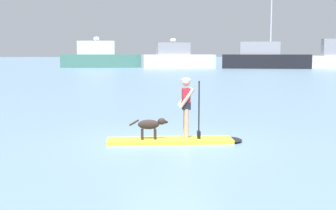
{
  "coord_description": "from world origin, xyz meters",
  "views": [
    {
      "loc": [
        -0.69,
        -12.03,
        2.43
      ],
      "look_at": [
        0.0,
        1.0,
        0.9
      ],
      "focal_mm": 48.69,
      "sensor_mm": 36.0,
      "label": 1
    }
  ],
  "objects_px": {
    "person_paddler": "(187,104)",
    "moored_boat_outer": "(264,58)",
    "paddleboard": "(178,141)",
    "moored_boat_starboard": "(177,58)",
    "moored_boat_port": "(101,57)",
    "dog": "(150,125)"
  },
  "relations": [
    {
      "from": "moored_boat_port",
      "to": "moored_boat_outer",
      "type": "height_order",
      "value": "moored_boat_outer"
    },
    {
      "from": "person_paddler",
      "to": "moored_boat_port",
      "type": "xyz_separation_m",
      "value": [
        -7.68,
        58.75,
        0.49
      ]
    },
    {
      "from": "person_paddler",
      "to": "moored_boat_port",
      "type": "bearing_deg",
      "value": 97.44
    },
    {
      "from": "paddleboard",
      "to": "moored_boat_starboard",
      "type": "height_order",
      "value": "moored_boat_starboard"
    },
    {
      "from": "moored_boat_starboard",
      "to": "moored_boat_outer",
      "type": "relative_size",
      "value": 0.85
    },
    {
      "from": "person_paddler",
      "to": "moored_boat_port",
      "type": "relative_size",
      "value": 0.13
    },
    {
      "from": "person_paddler",
      "to": "moored_boat_outer",
      "type": "xyz_separation_m",
      "value": [
        16.35,
        53.43,
        0.43
      ]
    },
    {
      "from": "paddleboard",
      "to": "moored_boat_outer",
      "type": "relative_size",
      "value": 0.28
    },
    {
      "from": "person_paddler",
      "to": "dog",
      "type": "distance_m",
      "value": 1.13
    },
    {
      "from": "paddleboard",
      "to": "moored_boat_starboard",
      "type": "xyz_separation_m",
      "value": [
        4.0,
        55.28,
        1.4
      ]
    },
    {
      "from": "paddleboard",
      "to": "moored_boat_outer",
      "type": "distance_m",
      "value": 55.97
    },
    {
      "from": "moored_boat_starboard",
      "to": "moored_boat_outer",
      "type": "height_order",
      "value": "moored_boat_outer"
    },
    {
      "from": "person_paddler",
      "to": "moored_boat_outer",
      "type": "height_order",
      "value": "moored_boat_outer"
    },
    {
      "from": "paddleboard",
      "to": "moored_boat_starboard",
      "type": "relative_size",
      "value": 0.33
    },
    {
      "from": "paddleboard",
      "to": "person_paddler",
      "type": "bearing_deg",
      "value": 1.14
    },
    {
      "from": "person_paddler",
      "to": "moored_boat_outer",
      "type": "relative_size",
      "value": 0.13
    },
    {
      "from": "dog",
      "to": "moored_boat_port",
      "type": "bearing_deg",
      "value": 96.51
    },
    {
      "from": "person_paddler",
      "to": "dog",
      "type": "bearing_deg",
      "value": -178.86
    },
    {
      "from": "moored_boat_port",
      "to": "paddleboard",
      "type": "bearing_deg",
      "value": -82.76
    },
    {
      "from": "moored_boat_outer",
      "to": "moored_boat_starboard",
      "type": "bearing_deg",
      "value": 171.64
    },
    {
      "from": "dog",
      "to": "paddleboard",
      "type": "bearing_deg",
      "value": 1.14
    },
    {
      "from": "person_paddler",
      "to": "dog",
      "type": "relative_size",
      "value": 1.58
    }
  ]
}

